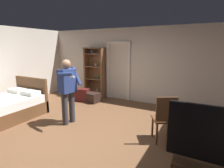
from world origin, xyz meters
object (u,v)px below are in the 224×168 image
at_px(bed, 4,108).
at_px(laptop, 192,115).
at_px(person_blue_shirt, 68,88).
at_px(bookshelf, 95,71).
at_px(side_table, 192,129).
at_px(bottle_on_table, 202,115).
at_px(wooden_chair, 165,117).
at_px(suitcase_dark, 80,95).
at_px(suitcase_small, 93,97).

bearing_deg(bed, laptop, 7.82).
bearing_deg(laptop, person_blue_shirt, 179.78).
distance_m(bookshelf, person_blue_shirt, 2.59).
distance_m(side_table, person_blue_shirt, 2.92).
bearing_deg(person_blue_shirt, bottle_on_table, -0.97).
bearing_deg(bookshelf, wooden_chair, -35.31).
xyz_separation_m(side_table, laptop, (-0.01, -0.04, 0.28)).
relative_size(bed, bottle_on_table, 8.10).
distance_m(side_table, suitcase_dark, 4.23).
distance_m(bookshelf, laptop, 4.45).
height_order(bottle_on_table, suitcase_dark, bottle_on_table).
xyz_separation_m(side_table, suitcase_small, (-3.38, 1.76, -0.31)).
distance_m(bottle_on_table, suitcase_small, 4.02).
height_order(wooden_chair, person_blue_shirt, person_blue_shirt).
height_order(bookshelf, person_blue_shirt, bookshelf).
bearing_deg(bookshelf, bottle_on_table, -33.11).
bearing_deg(bottle_on_table, wooden_chair, 158.97).
bearing_deg(wooden_chair, suitcase_small, 150.97).
bearing_deg(suitcase_small, bottle_on_table, -17.99).
height_order(side_table, person_blue_shirt, person_blue_shirt).
xyz_separation_m(bookshelf, side_table, (3.71, -2.43, -0.55)).
relative_size(laptop, bottle_on_table, 1.66).
xyz_separation_m(bookshelf, bottle_on_table, (3.85, -2.51, -0.22)).
bearing_deg(suitcase_dark, person_blue_shirt, -72.74).
height_order(bed, person_blue_shirt, person_blue_shirt).
height_order(bookshelf, suitcase_dark, bookshelf).
distance_m(suitcase_dark, suitcase_small, 0.51).
height_order(wooden_chair, suitcase_small, wooden_chair).
bearing_deg(wooden_chair, bed, -168.26).
relative_size(bed, suitcase_dark, 3.30).
xyz_separation_m(bottle_on_table, suitcase_dark, (-4.01, 1.76, -0.58)).
distance_m(bookshelf, suitcase_dark, 1.11).
relative_size(wooden_chair, suitcase_small, 2.08).
xyz_separation_m(bookshelf, person_blue_shirt, (0.82, -2.46, -0.08)).
bearing_deg(person_blue_shirt, side_table, 0.57).
xyz_separation_m(suitcase_dark, suitcase_small, (0.49, 0.08, -0.06)).
bearing_deg(bed, wooden_chair, 11.74).
height_order(person_blue_shirt, suitcase_small, person_blue_shirt).
bearing_deg(bed, bottle_on_table, 7.09).
bearing_deg(suitcase_small, wooden_chair, -19.43).
height_order(bed, bottle_on_table, bed).
distance_m(bookshelf, side_table, 4.46).
bearing_deg(bed, suitcase_small, 63.05).
bearing_deg(bottle_on_table, suitcase_dark, 156.37).
bearing_deg(person_blue_shirt, suitcase_dark, 120.12).
bearing_deg(bottle_on_table, laptop, 165.42).
xyz_separation_m(bed, suitcase_small, (1.24, 2.43, -0.14)).
bearing_deg(laptop, bed, -172.18).
relative_size(bookshelf, side_table, 2.72).
xyz_separation_m(bed, side_table, (4.61, 0.67, 0.17)).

